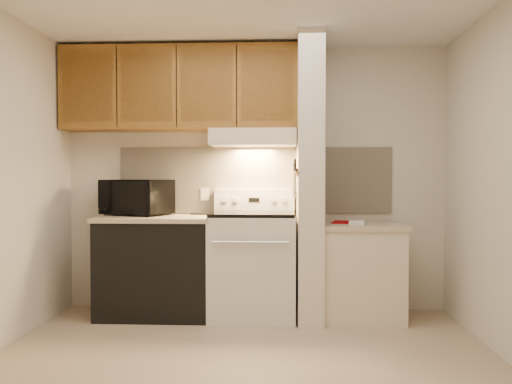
{
  "coord_description": "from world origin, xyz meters",
  "views": [
    {
      "loc": [
        0.27,
        -3.7,
        1.27
      ],
      "look_at": [
        0.05,
        0.75,
        1.14
      ],
      "focal_mm": 38.0,
      "sensor_mm": 36.0,
      "label": 1
    }
  ],
  "objects": [
    {
      "name": "range_backguard",
      "position": [
        0.0,
        1.44,
        1.05
      ],
      "size": [
        0.76,
        0.08,
        0.2
      ],
      "primitive_type": "cube",
      "color": "silver",
      "rests_on": "range_body"
    },
    {
      "name": "backsplash",
      "position": [
        0.0,
        1.49,
        1.24
      ],
      "size": [
        2.6,
        0.02,
        0.63
      ],
      "primitive_type": "cube",
      "color": "beige",
      "rests_on": "wall_back"
    },
    {
      "name": "cab_door_b",
      "position": [
        -0.96,
        1.17,
        2.08
      ],
      "size": [
        0.46,
        0.01,
        0.63
      ],
      "primitive_type": "cube",
      "color": "brown",
      "rests_on": "upper_cabinets"
    },
    {
      "name": "knife_blade_c",
      "position": [
        0.38,
        1.11,
        1.2
      ],
      "size": [
        0.01,
        0.04,
        0.2
      ],
      "primitive_type": "cube",
      "color": "silver",
      "rests_on": "knife_strip"
    },
    {
      "name": "right_cab_base",
      "position": [
        0.97,
        1.15,
        0.4
      ],
      "size": [
        0.7,
        0.6,
        0.81
      ],
      "primitive_type": "cube",
      "color": "beige",
      "rests_on": "floor"
    },
    {
      "name": "oven_mitt",
      "position": [
        0.38,
        1.32,
        1.19
      ],
      "size": [
        0.03,
        0.09,
        0.22
      ],
      "primitive_type": "cube",
      "color": "gray",
      "rests_on": "partition_pillar"
    },
    {
      "name": "hood_lip",
      "position": [
        0.0,
        1.07,
        1.58
      ],
      "size": [
        0.78,
        0.04,
        0.06
      ],
      "primitive_type": "cube",
      "color": "beige",
      "rests_on": "range_hood"
    },
    {
      "name": "knife_blade_d",
      "position": [
        0.38,
        1.17,
        1.22
      ],
      "size": [
        0.01,
        0.04,
        0.16
      ],
      "primitive_type": "cube",
      "color": "silver",
      "rests_on": "knife_strip"
    },
    {
      "name": "range_hood",
      "position": [
        0.0,
        1.28,
        1.62
      ],
      "size": [
        0.78,
        0.44,
        0.15
      ],
      "primitive_type": "cube",
      "color": "beige",
      "rests_on": "upper_cabinets"
    },
    {
      "name": "cab_gap_c",
      "position": [
        -0.14,
        1.16,
        2.08
      ],
      "size": [
        0.01,
        0.01,
        0.73
      ],
      "primitive_type": "cube",
      "color": "black",
      "rests_on": "upper_cabinets"
    },
    {
      "name": "white_box",
      "position": [
        0.92,
        1.05,
        0.87
      ],
      "size": [
        0.15,
        0.13,
        0.04
      ],
      "primitive_type": "cube",
      "rotation": [
        0.0,
        0.0,
        -0.34
      ],
      "color": "white",
      "rests_on": "right_countertop"
    },
    {
      "name": "left_countertop",
      "position": [
        -0.88,
        1.17,
        0.89
      ],
      "size": [
        1.04,
        0.67,
        0.04
      ],
      "primitive_type": "cube",
      "color": "#C4B495",
      "rests_on": "dishwasher_front"
    },
    {
      "name": "knife_handle_a",
      "position": [
        0.38,
        0.94,
        1.37
      ],
      "size": [
        0.02,
        0.02,
        0.1
      ],
      "primitive_type": "cylinder",
      "color": "black",
      "rests_on": "knife_strip"
    },
    {
      "name": "spoon_rest",
      "position": [
        -0.48,
        1.36,
        0.92
      ],
      "size": [
        0.24,
        0.12,
        0.02
      ],
      "primitive_type": "cube",
      "rotation": [
        0.0,
        0.0,
        -0.2
      ],
      "color": "black",
      "rests_on": "left_countertop"
    },
    {
      "name": "knife_blade_b",
      "position": [
        0.38,
        1.03,
        1.21
      ],
      "size": [
        0.01,
        0.04,
        0.18
      ],
      "primitive_type": "cube",
      "color": "silver",
      "rests_on": "knife_strip"
    },
    {
      "name": "floor",
      "position": [
        0.0,
        0.0,
        0.0
      ],
      "size": [
        3.6,
        3.6,
        0.0
      ],
      "primitive_type": "plane",
      "color": "tan",
      "rests_on": "ground"
    },
    {
      "name": "range_knob_right_outer",
      "position": [
        0.28,
        1.4,
        1.05
      ],
      "size": [
        0.05,
        0.02,
        0.05
      ],
      "primitive_type": "cylinder",
      "rotation": [
        1.57,
        0.0,
        0.0
      ],
      "color": "silver",
      "rests_on": "range_backguard"
    },
    {
      "name": "wall_right",
      "position": [
        1.8,
        0.0,
        1.25
      ],
      "size": [
        0.02,
        3.0,
        2.5
      ],
      "primitive_type": "cube",
      "color": "beige",
      "rests_on": "floor"
    },
    {
      "name": "range_knob_right_inner",
      "position": [
        0.18,
        1.4,
        1.05
      ],
      "size": [
        0.05,
        0.02,
        0.05
      ],
      "primitive_type": "cylinder",
      "rotation": [
        1.57,
        0.0,
        0.0
      ],
      "color": "silver",
      "rests_on": "range_backguard"
    },
    {
      "name": "pillar_trim",
      "position": [
        0.39,
        1.15,
        1.3
      ],
      "size": [
        0.01,
        0.7,
        0.04
      ],
      "primitive_type": "cube",
      "color": "brown",
      "rests_on": "partition_pillar"
    },
    {
      "name": "outlet",
      "position": [
        -0.48,
        1.48,
        1.1
      ],
      "size": [
        0.08,
        0.01,
        0.12
      ],
      "primitive_type": "cube",
      "color": "beige",
      "rests_on": "backsplash"
    },
    {
      "name": "upper_cabinets",
      "position": [
        -0.69,
        1.32,
        2.08
      ],
      "size": [
        2.18,
        0.33,
        0.77
      ],
      "primitive_type": "cube",
      "color": "brown",
      "rests_on": "wall_back"
    },
    {
      "name": "cooktop",
      "position": [
        0.0,
        1.16,
        0.94
      ],
      "size": [
        0.74,
        0.64,
        0.03
      ],
      "primitive_type": "cube",
      "color": "black",
      "rests_on": "range_body"
    },
    {
      "name": "cab_gap_b",
      "position": [
        -0.69,
        1.16,
        2.08
      ],
      "size": [
        0.01,
        0.01,
        0.73
      ],
      "primitive_type": "cube",
      "color": "black",
      "rests_on": "upper_cabinets"
    },
    {
      "name": "oven_handle",
      "position": [
        0.0,
        0.8,
        0.72
      ],
      "size": [
        0.65,
        0.02,
        0.02
      ],
      "primitive_type": "cylinder",
      "rotation": [
        0.0,
        1.57,
        0.0
      ],
      "color": "silver",
      "rests_on": "range_body"
    },
    {
      "name": "knife_blade_e",
      "position": [
        0.38,
        1.25,
        1.21
      ],
      "size": [
        0.01,
        0.04,
        0.18
      ],
      "primitive_type": "cube",
      "color": "silver",
      "rests_on": "knife_strip"
    },
    {
      "name": "knife_handle_b",
      "position": [
        0.38,
        1.03,
        1.37
      ],
      "size": [
        0.02,
        0.02,
        0.1
      ],
      "primitive_type": "cylinder",
      "color": "black",
      "rests_on": "knife_strip"
    },
    {
      "name": "oven_window",
      "position": [
        0.0,
        0.84,
        0.5
      ],
      "size": [
        0.5,
        0.01,
        0.3
      ],
      "primitive_type": "cube",
      "color": "black",
      "rests_on": "range_body"
    },
    {
      "name": "knife_strip",
      "position": [
        0.39,
        1.1,
        1.32
      ],
      "size": [
        0.02,
        0.42,
        0.04
      ],
      "primitive_type": "cube",
      "color": "black",
      "rests_on": "partition_pillar"
    },
    {
      "name": "partition_pillar",
      "position": [
        0.51,
        1.15,
        1.25
      ],
      "size": [
        0.22,
        0.7,
        2.5
      ],
      "primitive_type": "cube",
      "color": "beige",
      "rests_on": "floor"
    },
    {
      "name": "cab_door_a",
      "position": [
        -1.51,
        1.17,
        2.08
      ],
      "size": [
        0.46,
        0.01,
        0.63
      ],
      "primitive_type": "cube",
      "color": "brown",
      "rests_on": "upper_cabinets"
    },
    {
      "name": "dishwasher_front",
      "position": [
        -0.88,
        1.17,
        0.43
      ],
      "size": [
        1.0,
        0.63,
        0.87
      ],
      "primitive_type": "cube",
      "color": "black",
      "rests_on": "floor"
    },
    {
      "name": "microwave",
      "position": [
        -1.1,
        1.31,
        1.08
      ],
      "size": [
        0.71,
        0.6,
        0.33
      ],
      "primitive_type": "imported",
      "rotation": [
        0.0,
        0.0,
        -0.39
      ],
      "color": "black",
      "rests_on": "left_countertop"
    },
    {
      "name": "red_folder",
      "position": [
        0.83,
        1.25,
        0.85
      ],
      "size": [
        0.27,
        0.32,
        0.01
      ],
      "primitive_type": "cube",
      "rotation": [
        0.0,
        0.0,
        -0.23
      ],
      "color": "#980208",
      "rests_on": "right_countertop"
    },
    {
      "name": "cab_door_c",
      "position": [
        -0.42,
        1.17,
        2.08
      ],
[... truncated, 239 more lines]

